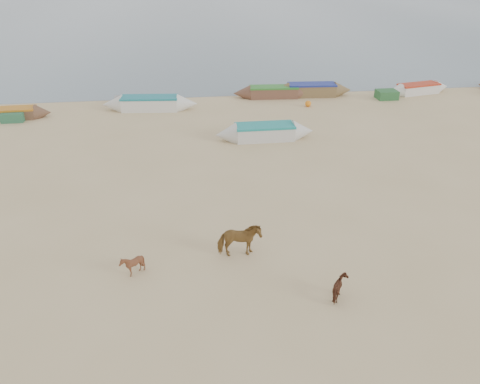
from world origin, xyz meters
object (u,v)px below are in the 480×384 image
object	(u,v)px
cow_adult	(239,241)
near_canoe	(265,132)
calf_right	(341,289)
calf_front	(132,265)

from	to	relation	value
cow_adult	near_canoe	bearing A→B (deg)	-15.66
near_canoe	calf_right	bearing A→B (deg)	-90.55
calf_front	near_canoe	world-z (taller)	near_canoe
calf_front	calf_right	bearing A→B (deg)	79.38
calf_right	near_canoe	bearing A→B (deg)	2.74
cow_adult	near_canoe	size ratio (longest dim) A/B	0.27
calf_right	near_canoe	xyz separation A→B (m)	(0.12, 14.46, 0.07)
calf_right	near_canoe	size ratio (longest dim) A/B	0.13
calf_front	calf_right	world-z (taller)	calf_front
calf_right	near_canoe	distance (m)	14.46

